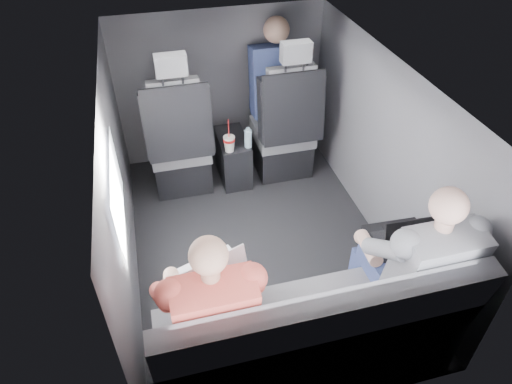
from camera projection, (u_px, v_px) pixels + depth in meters
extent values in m
plane|color=black|center=(259.00, 243.00, 3.45)|extent=(2.60, 2.60, 0.00)
plane|color=#B2B2AD|center=(259.00, 76.00, 2.60)|extent=(2.60, 2.60, 0.00)
cube|color=#56565B|center=(120.00, 193.00, 2.85)|extent=(0.02, 2.60, 1.35)
cube|color=#56565B|center=(383.00, 152.00, 3.20)|extent=(0.02, 2.60, 1.35)
cube|color=#56565B|center=(221.00, 86.00, 4.00)|extent=(1.80, 0.02, 1.35)
cube|color=#56565B|center=(333.00, 337.00, 2.05)|extent=(1.80, 0.02, 1.35)
cube|color=white|center=(117.00, 193.00, 2.49)|extent=(0.02, 0.75, 0.42)
cube|color=black|center=(293.00, 100.00, 3.54)|extent=(0.35, 0.11, 0.59)
cube|color=black|center=(182.00, 167.00, 3.96)|extent=(0.46, 0.48, 0.30)
cube|color=slate|center=(179.00, 146.00, 3.80)|extent=(0.48, 0.46, 0.14)
cube|color=slate|center=(177.00, 119.00, 3.42)|extent=(0.38, 0.18, 0.61)
cube|color=black|center=(148.00, 126.00, 3.39)|extent=(0.08, 0.21, 0.53)
cube|color=black|center=(206.00, 118.00, 3.48)|extent=(0.08, 0.21, 0.53)
cube|color=black|center=(178.00, 124.00, 3.38)|extent=(0.50, 0.11, 0.58)
cube|color=slate|center=(171.00, 65.00, 3.11)|extent=(0.22, 0.10, 0.15)
cube|color=black|center=(281.00, 152.00, 4.14)|extent=(0.46, 0.48, 0.30)
cube|color=slate|center=(282.00, 132.00, 3.98)|extent=(0.48, 0.46, 0.14)
cube|color=slate|center=(291.00, 104.00, 3.59)|extent=(0.38, 0.18, 0.61)
cube|color=black|center=(264.00, 111.00, 3.57)|extent=(0.08, 0.21, 0.53)
cube|color=black|center=(317.00, 104.00, 3.66)|extent=(0.08, 0.21, 0.53)
cube|color=black|center=(294.00, 109.00, 3.55)|extent=(0.50, 0.11, 0.58)
cube|color=slate|center=(296.00, 52.00, 3.29)|extent=(0.22, 0.10, 0.15)
cube|color=black|center=(233.00, 157.00, 3.99)|extent=(0.24, 0.48, 0.40)
cylinder|color=black|center=(229.00, 146.00, 3.76)|extent=(0.09, 0.09, 0.01)
cylinder|color=black|center=(242.00, 144.00, 3.78)|extent=(0.09, 0.09, 0.01)
cube|color=slate|center=(305.00, 341.00, 2.54)|extent=(1.60, 0.50, 0.45)
cube|color=slate|center=(329.00, 327.00, 2.08)|extent=(1.60, 0.17, 0.47)
cylinder|color=red|center=(229.00, 140.00, 3.64)|extent=(0.09, 0.09, 0.02)
cylinder|color=white|center=(229.00, 137.00, 3.63)|extent=(0.10, 0.10, 0.01)
cylinder|color=red|center=(229.00, 128.00, 3.58)|extent=(0.01, 0.01, 0.16)
cylinder|color=#A2BDDC|center=(248.00, 139.00, 3.71)|extent=(0.06, 0.06, 0.15)
cylinder|color=#A2BDDC|center=(248.00, 129.00, 3.65)|extent=(0.04, 0.04, 0.02)
cube|color=silver|center=(212.00, 274.00, 2.45)|extent=(0.43, 0.37, 0.02)
cube|color=silver|center=(212.00, 275.00, 2.43)|extent=(0.33, 0.24, 0.00)
cube|color=silver|center=(209.00, 262.00, 2.50)|extent=(0.12, 0.09, 0.00)
cube|color=silver|center=(217.00, 281.00, 2.24)|extent=(0.37, 0.20, 0.25)
cube|color=white|center=(216.00, 280.00, 2.24)|extent=(0.32, 0.17, 0.22)
cube|color=black|center=(397.00, 236.00, 2.67)|extent=(0.36, 0.26, 0.02)
cube|color=black|center=(398.00, 236.00, 2.65)|extent=(0.30, 0.15, 0.00)
cube|color=black|center=(391.00, 226.00, 2.72)|extent=(0.11, 0.06, 0.00)
cube|color=black|center=(415.00, 239.00, 2.48)|extent=(0.36, 0.09, 0.24)
cube|color=white|center=(414.00, 238.00, 2.48)|extent=(0.31, 0.07, 0.20)
cube|color=#302F34|center=(191.00, 315.00, 2.33)|extent=(0.14, 0.41, 0.12)
cube|color=#302F34|center=(230.00, 307.00, 2.37)|extent=(0.14, 0.41, 0.12)
cube|color=#302F34|center=(190.00, 315.00, 2.67)|extent=(0.12, 0.12, 0.45)
cube|color=#302F34|center=(224.00, 308.00, 2.71)|extent=(0.12, 0.12, 0.45)
cube|color=#D35745|center=(215.00, 316.00, 2.06)|extent=(0.37, 0.25, 0.50)
sphere|color=tan|center=(208.00, 256.00, 1.85)|extent=(0.17, 0.17, 0.17)
cylinder|color=tan|center=(169.00, 288.00, 2.29)|extent=(0.10, 0.26, 0.11)
cylinder|color=tan|center=(241.00, 274.00, 2.36)|extent=(0.10, 0.26, 0.11)
cube|color=navy|center=(385.00, 274.00, 2.55)|extent=(0.15, 0.43, 0.13)
cube|color=navy|center=(420.00, 266.00, 2.59)|extent=(0.15, 0.43, 0.13)
cube|color=navy|center=(361.00, 278.00, 2.90)|extent=(0.13, 0.13, 0.45)
cube|color=navy|center=(391.00, 271.00, 2.94)|extent=(0.13, 0.13, 0.45)
cube|color=slate|center=(432.00, 267.00, 2.27)|extent=(0.39, 0.26, 0.53)
sphere|color=#D8A693|center=(449.00, 206.00, 2.05)|extent=(0.18, 0.18, 0.18)
cylinder|color=#D8A693|center=(369.00, 248.00, 2.49)|extent=(0.11, 0.27, 0.12)
cylinder|color=#D8A693|center=(432.00, 235.00, 2.57)|extent=(0.11, 0.27, 0.12)
cube|color=navy|center=(276.00, 81.00, 3.86)|extent=(0.42, 0.27, 0.61)
sphere|color=tan|center=(276.00, 30.00, 3.61)|extent=(0.21, 0.21, 0.21)
cube|color=navy|center=(273.00, 108.00, 4.09)|extent=(0.36, 0.42, 0.13)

